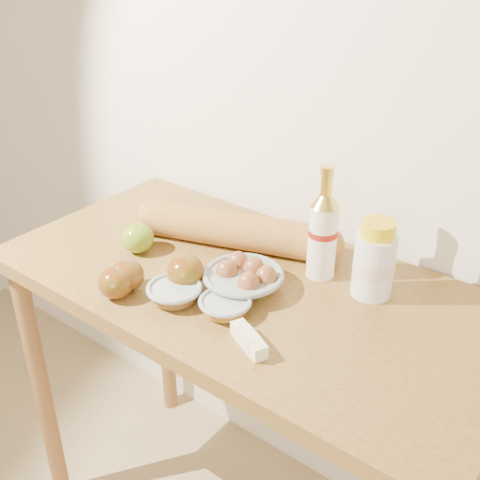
# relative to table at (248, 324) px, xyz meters

# --- Properties ---
(back_wall) EXTENTS (3.50, 0.02, 2.60)m
(back_wall) POSITION_rel_table_xyz_m (0.00, 0.33, 0.52)
(back_wall) COLOR silver
(back_wall) RESTS_ON ground
(table) EXTENTS (1.20, 0.60, 0.90)m
(table) POSITION_rel_table_xyz_m (0.00, 0.00, 0.00)
(table) COLOR olive
(table) RESTS_ON ground
(bourbon_bottle) EXTENTS (0.07, 0.07, 0.27)m
(bourbon_bottle) POSITION_rel_table_xyz_m (0.12, 0.12, 0.23)
(bourbon_bottle) COLOR silver
(bourbon_bottle) RESTS_ON table
(cream_bottle) EXTENTS (0.11, 0.11, 0.18)m
(cream_bottle) POSITION_rel_table_xyz_m (0.24, 0.13, 0.21)
(cream_bottle) COLOR silver
(cream_bottle) RESTS_ON table
(egg_bowl) EXTENTS (0.20, 0.20, 0.06)m
(egg_bowl) POSITION_rel_table_xyz_m (0.01, -0.03, 0.15)
(egg_bowl) COLOR gray
(egg_bowl) RESTS_ON table
(baguette) EXTENTS (0.54, 0.26, 0.09)m
(baguette) POSITION_rel_table_xyz_m (-0.12, 0.11, 0.17)
(baguette) COLOR #B77E38
(baguette) RESTS_ON table
(apple_yellowgreen) EXTENTS (0.11, 0.11, 0.08)m
(apple_yellowgreen) POSITION_rel_table_xyz_m (-0.30, -0.06, 0.16)
(apple_yellowgreen) COLOR olive
(apple_yellowgreen) RESTS_ON table
(apple_redgreen_front) EXTENTS (0.10, 0.10, 0.07)m
(apple_redgreen_front) POSITION_rel_table_xyz_m (-0.19, -0.19, 0.16)
(apple_redgreen_front) COLOR maroon
(apple_redgreen_front) RESTS_ON table
(apple_redgreen_right) EXTENTS (0.11, 0.11, 0.08)m
(apple_redgreen_right) POSITION_rel_table_xyz_m (-0.10, -0.10, 0.16)
(apple_redgreen_right) COLOR #8A0807
(apple_redgreen_right) RESTS_ON table
(sugar_bowl) EXTENTS (0.14, 0.14, 0.04)m
(sugar_bowl) POSITION_rel_table_xyz_m (-0.08, -0.16, 0.14)
(sugar_bowl) COLOR #92A09B
(sugar_bowl) RESTS_ON table
(syrup_bowl) EXTENTS (0.14, 0.14, 0.03)m
(syrup_bowl) POSITION_rel_table_xyz_m (0.04, -0.13, 0.14)
(syrup_bowl) COLOR #929F9A
(syrup_bowl) RESTS_ON table
(butter_stick) EXTENTS (0.11, 0.07, 0.03)m
(butter_stick) POSITION_rel_table_xyz_m (0.14, -0.19, 0.14)
(butter_stick) COLOR #F4F0BD
(butter_stick) RESTS_ON table
(apple_extra) EXTENTS (0.10, 0.10, 0.07)m
(apple_extra) POSITION_rel_table_xyz_m (-0.19, -0.23, 0.16)
(apple_extra) COLOR maroon
(apple_extra) RESTS_ON table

